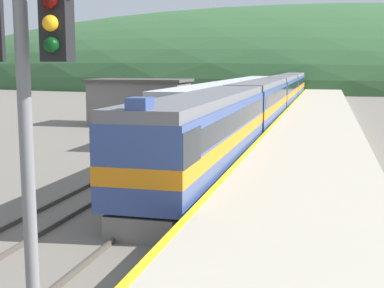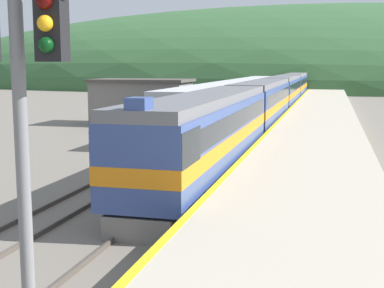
{
  "view_description": "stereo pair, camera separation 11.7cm",
  "coord_description": "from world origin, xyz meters",
  "px_view_note": "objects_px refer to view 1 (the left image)",
  "views": [
    {
      "loc": [
        5.32,
        -3.23,
        5.26
      ],
      "look_at": [
        0.48,
        15.83,
        2.34
      ],
      "focal_mm": 50.0,
      "sensor_mm": 36.0,
      "label": 1
    },
    {
      "loc": [
        5.43,
        -3.2,
        5.26
      ],
      "look_at": [
        0.48,
        15.83,
        2.34
      ],
      "focal_mm": 50.0,
      "sensor_mm": 36.0,
      "label": 2
    }
  ],
  "objects_px": {
    "express_train_lead_car": "(206,133)",
    "siding_train": "(234,98)",
    "signal_mast_main": "(24,98)",
    "carriage_third": "(281,91)",
    "carriage_second": "(260,103)",
    "carriage_fifth": "(299,81)",
    "carriage_fourth": "(292,85)"
  },
  "relations": [
    {
      "from": "carriage_fifth",
      "to": "carriage_fourth",
      "type": "bearing_deg",
      "value": -90.0
    },
    {
      "from": "express_train_lead_car",
      "to": "carriage_third",
      "type": "xyz_separation_m",
      "value": [
        0.0,
        40.24,
        -0.01
      ]
    },
    {
      "from": "express_train_lead_car",
      "to": "carriage_third",
      "type": "relative_size",
      "value": 1.0
    },
    {
      "from": "carriage_second",
      "to": "siding_train",
      "type": "bearing_deg",
      "value": 112.09
    },
    {
      "from": "carriage_third",
      "to": "signal_mast_main",
      "type": "height_order",
      "value": "signal_mast_main"
    },
    {
      "from": "carriage_second",
      "to": "signal_mast_main",
      "type": "relative_size",
      "value": 2.61
    },
    {
      "from": "carriage_second",
      "to": "siding_train",
      "type": "relative_size",
      "value": 0.41
    },
    {
      "from": "express_train_lead_car",
      "to": "siding_train",
      "type": "relative_size",
      "value": 0.41
    },
    {
      "from": "express_train_lead_car",
      "to": "carriage_fifth",
      "type": "height_order",
      "value": "express_train_lead_car"
    },
    {
      "from": "express_train_lead_car",
      "to": "signal_mast_main",
      "type": "distance_m",
      "value": 17.09
    },
    {
      "from": "carriage_third",
      "to": "signal_mast_main",
      "type": "relative_size",
      "value": 2.61
    },
    {
      "from": "carriage_third",
      "to": "carriage_fourth",
      "type": "bearing_deg",
      "value": 90.0
    },
    {
      "from": "carriage_second",
      "to": "siding_train",
      "type": "xyz_separation_m",
      "value": [
        -3.89,
        9.57,
        -0.25
      ]
    },
    {
      "from": "carriage_fifth",
      "to": "carriage_second",
      "type": "bearing_deg",
      "value": -90.0
    },
    {
      "from": "carriage_second",
      "to": "carriage_fourth",
      "type": "height_order",
      "value": "same"
    },
    {
      "from": "express_train_lead_car",
      "to": "carriage_second",
      "type": "distance_m",
      "value": 20.23
    },
    {
      "from": "carriage_third",
      "to": "carriage_fifth",
      "type": "distance_m",
      "value": 40.02
    },
    {
      "from": "siding_train",
      "to": "signal_mast_main",
      "type": "relative_size",
      "value": 6.37
    },
    {
      "from": "carriage_second",
      "to": "carriage_third",
      "type": "xyz_separation_m",
      "value": [
        0.0,
        20.01,
        0.0
      ]
    },
    {
      "from": "carriage_fifth",
      "to": "siding_train",
      "type": "bearing_deg",
      "value": -94.4
    },
    {
      "from": "express_train_lead_car",
      "to": "carriage_fifth",
      "type": "xyz_separation_m",
      "value": [
        0.0,
        80.26,
        -0.01
      ]
    },
    {
      "from": "siding_train",
      "to": "carriage_fourth",
      "type": "bearing_deg",
      "value": 82.73
    },
    {
      "from": "carriage_third",
      "to": "carriage_fifth",
      "type": "bearing_deg",
      "value": 90.0
    },
    {
      "from": "carriage_second",
      "to": "signal_mast_main",
      "type": "height_order",
      "value": "signal_mast_main"
    },
    {
      "from": "express_train_lead_car",
      "to": "carriage_fourth",
      "type": "height_order",
      "value": "express_train_lead_car"
    },
    {
      "from": "express_train_lead_car",
      "to": "carriage_second",
      "type": "height_order",
      "value": "express_train_lead_car"
    },
    {
      "from": "express_train_lead_car",
      "to": "signal_mast_main",
      "type": "bearing_deg",
      "value": -86.13
    },
    {
      "from": "carriage_fourth",
      "to": "siding_train",
      "type": "height_order",
      "value": "carriage_fourth"
    },
    {
      "from": "carriage_second",
      "to": "carriage_third",
      "type": "height_order",
      "value": "same"
    },
    {
      "from": "signal_mast_main",
      "to": "express_train_lead_car",
      "type": "bearing_deg",
      "value": 93.87
    },
    {
      "from": "express_train_lead_car",
      "to": "siding_train",
      "type": "bearing_deg",
      "value": 97.43
    },
    {
      "from": "carriage_fourth",
      "to": "carriage_third",
      "type": "bearing_deg",
      "value": -90.0
    }
  ]
}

